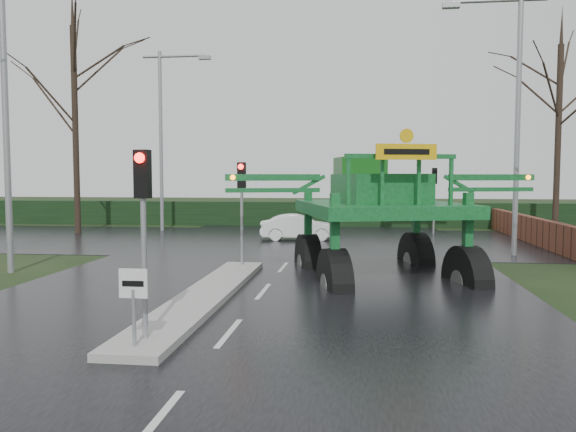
# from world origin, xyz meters

# --- Properties ---
(ground) EXTENTS (140.00, 140.00, 0.00)m
(ground) POSITION_xyz_m (0.00, 0.00, 0.00)
(ground) COLOR black
(ground) RESTS_ON ground
(road_main) EXTENTS (14.00, 80.00, 0.02)m
(road_main) POSITION_xyz_m (0.00, 10.00, 0.00)
(road_main) COLOR black
(road_main) RESTS_ON ground
(road_cross) EXTENTS (80.00, 12.00, 0.02)m
(road_cross) POSITION_xyz_m (0.00, 16.00, 0.01)
(road_cross) COLOR black
(road_cross) RESTS_ON ground
(median_island) EXTENTS (1.20, 10.00, 0.16)m
(median_island) POSITION_xyz_m (-1.30, 3.00, 0.09)
(median_island) COLOR gray
(median_island) RESTS_ON ground
(hedge_row) EXTENTS (44.00, 0.90, 1.50)m
(hedge_row) POSITION_xyz_m (0.00, 24.00, 0.75)
(hedge_row) COLOR black
(hedge_row) RESTS_ON ground
(brick_wall) EXTENTS (0.40, 20.00, 1.20)m
(brick_wall) POSITION_xyz_m (10.50, 16.00, 0.60)
(brick_wall) COLOR #592D1E
(brick_wall) RESTS_ON ground
(keep_left_sign) EXTENTS (0.50, 0.07, 1.35)m
(keep_left_sign) POSITION_xyz_m (-1.30, -1.50, 1.06)
(keep_left_sign) COLOR gray
(keep_left_sign) RESTS_ON ground
(traffic_signal_near) EXTENTS (0.26, 0.33, 3.52)m
(traffic_signal_near) POSITION_xyz_m (-1.30, -1.01, 2.59)
(traffic_signal_near) COLOR gray
(traffic_signal_near) RESTS_ON ground
(traffic_signal_mid) EXTENTS (0.26, 0.33, 3.52)m
(traffic_signal_mid) POSITION_xyz_m (-1.30, 7.49, 2.59)
(traffic_signal_mid) COLOR gray
(traffic_signal_mid) RESTS_ON ground
(traffic_signal_far) EXTENTS (0.26, 0.33, 3.52)m
(traffic_signal_far) POSITION_xyz_m (6.50, 20.01, 2.59)
(traffic_signal_far) COLOR gray
(traffic_signal_far) RESTS_ON ground
(street_light_left_near) EXTENTS (3.85, 0.30, 10.00)m
(street_light_left_near) POSITION_xyz_m (-8.19, 6.00, 5.99)
(street_light_left_near) COLOR gray
(street_light_left_near) RESTS_ON ground
(street_light_right) EXTENTS (3.85, 0.30, 10.00)m
(street_light_right) POSITION_xyz_m (8.19, 12.00, 5.99)
(street_light_right) COLOR gray
(street_light_right) RESTS_ON ground
(street_light_left_far) EXTENTS (3.85, 0.30, 10.00)m
(street_light_left_far) POSITION_xyz_m (-8.19, 20.00, 5.99)
(street_light_left_far) COLOR gray
(street_light_left_far) RESTS_ON ground
(tree_left_far) EXTENTS (7.70, 7.70, 13.26)m
(tree_left_far) POSITION_xyz_m (-12.50, 18.00, 7.15)
(tree_left_far) COLOR black
(tree_left_far) RESTS_ON ground
(tree_right_far) EXTENTS (7.00, 7.00, 12.05)m
(tree_right_far) POSITION_xyz_m (13.00, 21.00, 6.50)
(tree_right_far) COLOR black
(tree_right_far) RESTS_ON ground
(crop_sprayer) EXTENTS (9.44, 7.07, 5.45)m
(crop_sprayer) POSITION_xyz_m (1.77, 5.16, 2.58)
(crop_sprayer) COLOR black
(crop_sprayer) RESTS_ON ground
(white_sedan) EXTENTS (3.87, 1.80, 1.23)m
(white_sedan) POSITION_xyz_m (-0.33, 16.26, 0.00)
(white_sedan) COLOR white
(white_sedan) RESTS_ON ground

